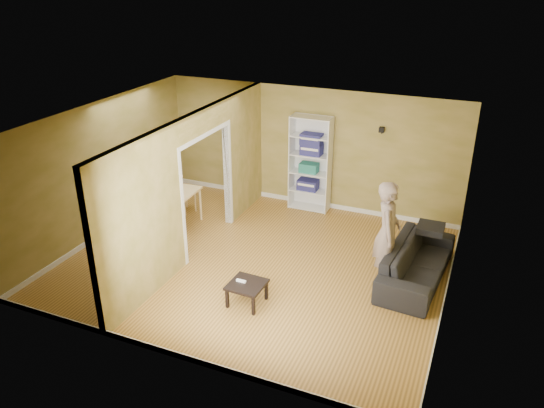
{
  "coord_description": "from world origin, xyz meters",
  "views": [
    {
      "loc": [
        3.46,
        -7.48,
        4.91
      ],
      "look_at": [
        0.2,
        0.2,
        1.1
      ],
      "focal_mm": 35.0,
      "sensor_mm": 36.0,
      "label": 1
    }
  ],
  "objects": [
    {
      "name": "dining_table",
      "position": [
        -2.33,
        0.74,
        0.67
      ],
      "size": [
        1.19,
        0.79,
        0.75
      ],
      "rotation": [
        0.0,
        0.0,
        0.05
      ],
      "color": "#EDC177",
      "rests_on": "ground"
    },
    {
      "name": "sofa",
      "position": [
        2.7,
        0.55,
        0.42
      ],
      "size": [
        2.28,
        1.12,
        0.84
      ],
      "primitive_type": "imported",
      "rotation": [
        0.0,
        0.0,
        1.49
      ],
      "color": "black",
      "rests_on": "ground"
    },
    {
      "name": "room_shell",
      "position": [
        0.0,
        0.0,
        1.3
      ],
      "size": [
        6.5,
        6.5,
        6.5
      ],
      "color": "#B9883F",
      "rests_on": "ground"
    },
    {
      "name": "game_controller",
      "position": [
        0.27,
        -1.2,
        0.38
      ],
      "size": [
        0.16,
        0.04,
        0.03
      ],
      "primitive_type": "cube",
      "color": "white",
      "rests_on": "coffee_table"
    },
    {
      "name": "wall_speaker",
      "position": [
        1.5,
        2.69,
        1.9
      ],
      "size": [
        0.1,
        0.1,
        0.1
      ],
      "primitive_type": "cube",
      "color": "black",
      "rests_on": "room_shell"
    },
    {
      "name": "paper_box_navy_c",
      "position": [
        0.09,
        2.56,
        1.58
      ],
      "size": [
        0.44,
        0.29,
        0.23
      ],
      "primitive_type": "cube",
      "color": "#141247",
      "rests_on": "bookshelf"
    },
    {
      "name": "chair_near",
      "position": [
        -2.31,
        0.15,
        0.49
      ],
      "size": [
        0.52,
        0.52,
        0.98
      ],
      "primitive_type": null,
      "rotation": [
        0.0,
        0.0,
        -0.17
      ],
      "color": "tan",
      "rests_on": "ground"
    },
    {
      "name": "chair_far",
      "position": [
        -2.3,
        1.34,
        0.47
      ],
      "size": [
        0.54,
        0.54,
        0.94
      ],
      "primitive_type": null,
      "rotation": [
        0.0,
        0.0,
        2.82
      ],
      "color": "tan",
      "rests_on": "ground"
    },
    {
      "name": "paper_box_navy_b",
      "position": [
        0.1,
        2.56,
        1.35
      ],
      "size": [
        0.44,
        0.29,
        0.23
      ],
      "primitive_type": "cube",
      "color": "navy",
      "rests_on": "bookshelf"
    },
    {
      "name": "paper_box_navy_a",
      "position": [
        0.05,
        2.56,
        0.54
      ],
      "size": [
        0.43,
        0.28,
        0.22
      ],
      "primitive_type": "cube",
      "color": "navy",
      "rests_on": "bookshelf"
    },
    {
      "name": "partition",
      "position": [
        -1.2,
        0.0,
        1.3
      ],
      "size": [
        0.22,
        5.5,
        2.6
      ],
      "primitive_type": null,
      "color": "tan",
      "rests_on": "ground"
    },
    {
      "name": "coffee_table",
      "position": [
        0.37,
        -1.21,
        0.31
      ],
      "size": [
        0.55,
        0.55,
        0.36
      ],
      "rotation": [
        0.0,
        0.0,
        -0.04
      ],
      "color": "black",
      "rests_on": "ground"
    },
    {
      "name": "person",
      "position": [
        2.19,
        0.33,
        1.04
      ],
      "size": [
        0.85,
        0.72,
        2.08
      ],
      "primitive_type": "imported",
      "rotation": [
        0.0,
        0.0,
        1.75
      ],
      "color": "slate",
      "rests_on": "ground"
    },
    {
      "name": "paper_box_teal",
      "position": [
        0.06,
        2.56,
        0.94
      ],
      "size": [
        0.39,
        0.25,
        0.2
      ],
      "primitive_type": "cube",
      "color": "#0E5F48",
      "rests_on": "bookshelf"
    },
    {
      "name": "chair_left",
      "position": [
        -3.14,
        0.75,
        0.49
      ],
      "size": [
        0.6,
        0.6,
        0.99
      ],
      "primitive_type": null,
      "rotation": [
        0.0,
        0.0,
        -1.99
      ],
      "color": "beige",
      "rests_on": "ground"
    },
    {
      "name": "bookshelf",
      "position": [
        0.09,
        2.61,
        1.03
      ],
      "size": [
        0.87,
        0.38,
        2.06
      ],
      "color": "white",
      "rests_on": "ground"
    }
  ]
}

